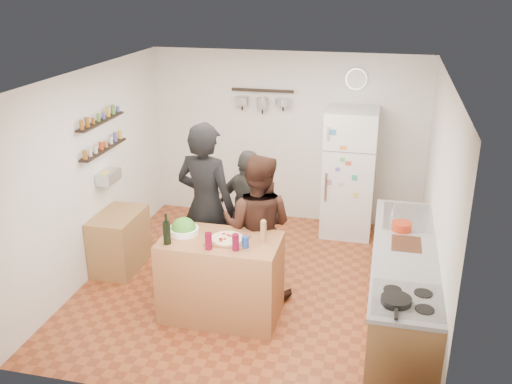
% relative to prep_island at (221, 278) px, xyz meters
% --- Properties ---
extents(room_shell, '(4.20, 4.20, 4.20)m').
position_rel_prep_island_xyz_m(room_shell, '(0.19, 1.11, 0.79)').
color(room_shell, brown).
rests_on(room_shell, ground).
extents(prep_island, '(1.25, 0.72, 0.91)m').
position_rel_prep_island_xyz_m(prep_island, '(0.00, 0.00, 0.00)').
color(prep_island, '#9E613A').
rests_on(prep_island, floor).
extents(pizza_board, '(0.42, 0.34, 0.02)m').
position_rel_prep_island_xyz_m(pizza_board, '(0.08, -0.02, 0.47)').
color(pizza_board, brown).
rests_on(pizza_board, prep_island).
extents(pizza, '(0.34, 0.34, 0.02)m').
position_rel_prep_island_xyz_m(pizza, '(0.08, -0.02, 0.48)').
color(pizza, '#D7B68D').
rests_on(pizza, pizza_board).
extents(salad_bowl, '(0.32, 0.32, 0.06)m').
position_rel_prep_island_xyz_m(salad_bowl, '(-0.42, 0.05, 0.49)').
color(salad_bowl, white).
rests_on(salad_bowl, prep_island).
extents(wine_bottle, '(0.08, 0.08, 0.24)m').
position_rel_prep_island_xyz_m(wine_bottle, '(-0.50, -0.22, 0.58)').
color(wine_bottle, black).
rests_on(wine_bottle, prep_island).
extents(wine_glass_near, '(0.07, 0.07, 0.18)m').
position_rel_prep_island_xyz_m(wine_glass_near, '(-0.05, -0.24, 0.54)').
color(wine_glass_near, '#58071C').
rests_on(wine_glass_near, prep_island).
extents(wine_glass_far, '(0.07, 0.07, 0.17)m').
position_rel_prep_island_xyz_m(wine_glass_far, '(0.22, -0.20, 0.54)').
color(wine_glass_far, '#520720').
rests_on(wine_glass_far, prep_island).
extents(pepper_mill, '(0.06, 0.06, 0.20)m').
position_rel_prep_island_xyz_m(pepper_mill, '(0.45, 0.05, 0.55)').
color(pepper_mill, '#95653E').
rests_on(pepper_mill, prep_island).
extents(salt_canister, '(0.07, 0.07, 0.12)m').
position_rel_prep_island_xyz_m(salt_canister, '(0.30, -0.12, 0.51)').
color(salt_canister, navy).
rests_on(salt_canister, prep_island).
extents(person_left, '(0.81, 0.62, 2.00)m').
position_rel_prep_island_xyz_m(person_left, '(-0.35, 0.62, 0.54)').
color(person_left, black).
rests_on(person_left, floor).
extents(person_center, '(0.86, 0.69, 1.70)m').
position_rel_prep_island_xyz_m(person_center, '(0.28, 0.51, 0.40)').
color(person_center, black).
rests_on(person_center, floor).
extents(person_back, '(0.98, 0.66, 1.54)m').
position_rel_prep_island_xyz_m(person_back, '(0.03, 1.12, 0.32)').
color(person_back, '#302E2A').
rests_on(person_back, floor).
extents(counter_run, '(0.63, 2.63, 0.90)m').
position_rel_prep_island_xyz_m(counter_run, '(1.89, 0.17, -0.01)').
color(counter_run, '#9E7042').
rests_on(counter_run, floor).
extents(stove_top, '(0.60, 0.62, 0.02)m').
position_rel_prep_island_xyz_m(stove_top, '(1.89, -0.78, 0.46)').
color(stove_top, white).
rests_on(stove_top, counter_run).
extents(skillet, '(0.26, 0.26, 0.05)m').
position_rel_prep_island_xyz_m(skillet, '(1.79, -0.86, 0.49)').
color(skillet, black).
rests_on(skillet, stove_top).
extents(sink, '(0.50, 0.80, 0.03)m').
position_rel_prep_island_xyz_m(sink, '(1.89, 1.02, 0.46)').
color(sink, silver).
rests_on(sink, counter_run).
extents(cutting_board, '(0.30, 0.40, 0.02)m').
position_rel_prep_island_xyz_m(cutting_board, '(1.89, 0.32, 0.46)').
color(cutting_board, brown).
rests_on(cutting_board, counter_run).
extents(red_bowl, '(0.21, 0.21, 0.09)m').
position_rel_prep_island_xyz_m(red_bowl, '(1.84, 0.64, 0.51)').
color(red_bowl, '#AA2D13').
rests_on(red_bowl, counter_run).
extents(fridge, '(0.70, 0.68, 1.80)m').
position_rel_prep_island_xyz_m(fridge, '(1.14, 2.47, 0.45)').
color(fridge, white).
rests_on(fridge, floor).
extents(wall_clock, '(0.30, 0.03, 0.30)m').
position_rel_prep_island_xyz_m(wall_clock, '(1.14, 2.80, 1.69)').
color(wall_clock, silver).
rests_on(wall_clock, back_wall).
extents(spice_shelf_lower, '(0.12, 1.00, 0.02)m').
position_rel_prep_island_xyz_m(spice_shelf_lower, '(-1.74, 0.92, 1.04)').
color(spice_shelf_lower, black).
rests_on(spice_shelf_lower, left_wall).
extents(spice_shelf_upper, '(0.12, 1.00, 0.02)m').
position_rel_prep_island_xyz_m(spice_shelf_upper, '(-1.74, 0.92, 1.40)').
color(spice_shelf_upper, black).
rests_on(spice_shelf_upper, left_wall).
extents(produce_basket, '(0.18, 0.35, 0.14)m').
position_rel_prep_island_xyz_m(produce_basket, '(-1.71, 0.92, 0.69)').
color(produce_basket, silver).
rests_on(produce_basket, left_wall).
extents(side_table, '(0.50, 0.80, 0.73)m').
position_rel_prep_island_xyz_m(side_table, '(-1.55, 0.74, -0.09)').
color(side_table, '#AB8048').
rests_on(side_table, floor).
extents(pot_rack, '(0.90, 0.04, 0.04)m').
position_rel_prep_island_xyz_m(pot_rack, '(-0.16, 2.72, 1.49)').
color(pot_rack, black).
rests_on(pot_rack, back_wall).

